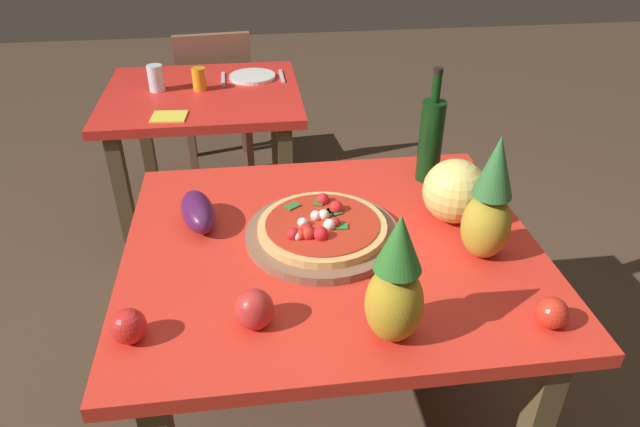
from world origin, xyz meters
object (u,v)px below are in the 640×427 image
pizza_board (322,234)px  pineapple_right (396,286)px  knife_utensil (282,76)px  pineapple_left (489,205)px  napkin_folded (169,117)px  melon (455,191)px  pizza (322,226)px  display_table (331,268)px  dinner_plate (252,77)px  eggplant (198,212)px  dining_chair (216,95)px  drinking_glass_juice (199,79)px  bell_pepper (254,309)px  drinking_glass_water (156,78)px  background_table (204,115)px  fork_utensil (223,79)px  tomato_by_bottle (552,313)px  wine_bottle (431,139)px  tomato_beside_pepper (128,326)px

pizza_board → pineapple_right: bearing=-75.8°
knife_utensil → pineapple_left: bearing=-75.4°
napkin_folded → melon: bearing=-44.8°
pizza → display_table: bearing=-46.2°
pineapple_left → dinner_plate: pineapple_left is taller
pineapple_left → pineapple_right: pineapple_left is taller
dinner_plate → eggplant: bearing=-98.5°
dining_chair → knife_utensil: 0.64m
knife_utensil → drinking_glass_juice: bearing=-161.9°
pineapple_right → knife_utensil: 1.80m
pizza_board → bell_pepper: size_ratio=4.40×
pineapple_right → bell_pepper: 0.32m
pineapple_right → knife_utensil: pineapple_right is taller
dining_chair → pineapple_right: size_ratio=2.67×
knife_utensil → eggplant: bearing=-105.6°
pineapple_right → drinking_glass_water: (-0.69, 1.67, -0.08)m
bell_pepper → drinking_glass_water: drinking_glass_water is taller
background_table → fork_utensil: size_ratio=4.90×
pizza_board → tomato_by_bottle: (0.47, -0.41, 0.02)m
drinking_glass_juice → dinner_plate: (0.24, 0.13, -0.04)m
bell_pepper → napkin_folded: bell_pepper is taller
pizza_board → napkin_folded: 1.07m
drinking_glass_juice → knife_utensil: size_ratio=0.56×
drinking_glass_water → wine_bottle: bearing=-44.8°
fork_utensil → knife_utensil: size_ratio=1.00×
drinking_glass_juice → fork_utensil: size_ratio=0.56×
tomato_beside_pepper → dinner_plate: 1.76m
wine_bottle → pizza_board: bearing=-142.2°
display_table → drinking_glass_juice: 1.36m
background_table → pineapple_left: bearing=-59.7°
melon → eggplant: melon is taller
melon → tomato_beside_pepper: 0.95m
pineapple_right → dinner_plate: (-0.26, 1.79, -0.14)m
pizza_board → pineapple_left: bearing=-17.9°
display_table → drinking_glass_juice: size_ratio=11.12×
pizza → napkin_folded: (-0.50, 0.95, -0.04)m
background_table → napkin_folded: bearing=-112.1°
pineapple_right → pizza_board: bearing=104.2°
dining_chair → eggplant: size_ratio=4.25×
wine_bottle → tomato_by_bottle: bearing=-83.8°
pizza_board → napkin_folded: (-0.51, 0.94, -0.01)m
pizza_board → drinking_glass_water: drinking_glass_water is taller
bell_pepper → tomato_beside_pepper: bell_pepper is taller
display_table → dining_chair: size_ratio=1.33×
background_table → drinking_glass_juice: bearing=107.1°
pineapple_left → fork_utensil: bearing=114.9°
dining_chair → eggplant: 1.77m
fork_utensil → pizza_board: bearing=-79.1°
bell_pepper → drinking_glass_water: bearing=103.8°
melon → eggplant: bearing=175.3°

